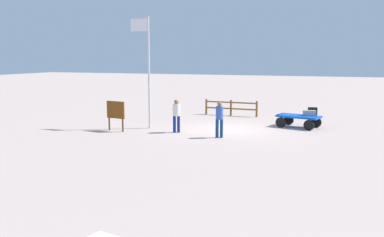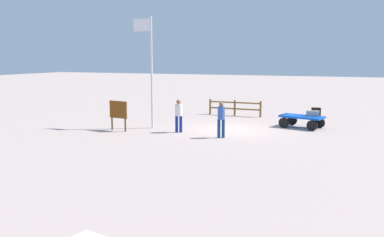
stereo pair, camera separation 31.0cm
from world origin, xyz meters
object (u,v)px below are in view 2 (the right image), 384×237
Objects in this scene: luggage_cart at (301,119)px; worker_trailing at (179,113)px; worker_lead at (221,117)px; flagpole at (149,62)px; signboard at (118,112)px; suitcase_grey at (316,112)px; suitcase_tan at (313,113)px.

worker_trailing is at bearing 33.75° from luggage_cart.
flagpole is (4.14, -1.14, 2.39)m from worker_lead.
worker_lead is at bearing 53.55° from luggage_cart.
worker_trailing reaches higher than luggage_cart.
luggage_cart is 5.04m from worker_lead.
suitcase_grey is at bearing -152.40° from signboard.
worker_lead is 0.29× the size of flagpole.
luggage_cart is 9.21m from signboard.
worker_trailing is at bearing 31.74° from suitcase_tan.
flagpole is 2.91m from signboard.
suitcase_tan is 6.83m from worker_trailing.
suitcase_tan is 0.37m from suitcase_grey.
suitcase_tan is 8.60m from flagpole.
worker_trailing is 3.09m from flagpole.
worker_lead is at bearing 164.65° from flagpole.
signboard is (5.20, 0.17, 0.02)m from worker_lead.
suitcase_tan is at bearing -148.26° from worker_trailing.
worker_trailing reaches higher than signboard.
suitcase_grey is 0.31× the size of worker_trailing.
suitcase_tan reaches higher than luggage_cart.
suitcase_tan is 0.42× the size of worker_lead.
worker_lead is (3.52, 4.10, 0.17)m from suitcase_tan.
luggage_cart is 4.67× the size of suitcase_grey.
flagpole is at bearing 21.18° from suitcase_tan.
signboard is at bearing 27.20° from luggage_cart.
suitcase_grey is at bearing -129.26° from worker_lead.
luggage_cart is at bearing -146.25° from worker_trailing.
luggage_cart is 0.42× the size of flagpole.
suitcase_grey is at bearing -147.57° from luggage_cart.
worker_trailing is (5.81, 3.59, 0.17)m from suitcase_tan.
worker_lead is 5.20m from signboard.
worker_lead reaches higher than signboard.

